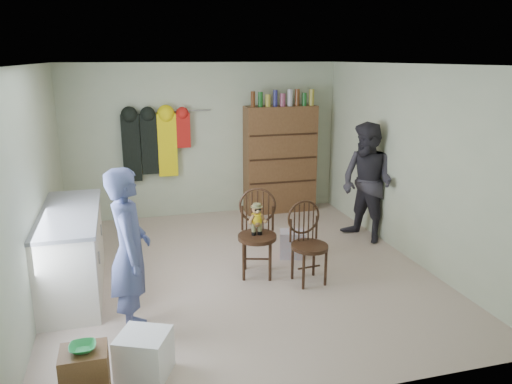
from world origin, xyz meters
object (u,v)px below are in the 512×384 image
object	(u,v)px
counter	(72,251)
chair_far	(307,239)
dresser	(280,158)
chair_front	(257,227)

from	to	relation	value
counter	chair_far	world-z (taller)	chair_far
dresser	counter	bearing A→B (deg)	-144.32
counter	chair_far	size ratio (longest dim) A/B	1.93
chair_front	chair_far	world-z (taller)	chair_front
chair_far	dresser	bearing A→B (deg)	72.67
chair_front	dresser	xyz separation A→B (m)	(1.07, 2.41, 0.32)
dresser	chair_front	bearing A→B (deg)	-113.97
chair_far	dresser	xyz separation A→B (m)	(0.56, 2.76, 0.40)
counter	dresser	size ratio (longest dim) A/B	0.90
chair_front	chair_far	distance (m)	0.63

